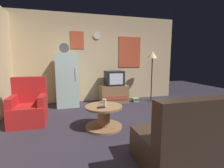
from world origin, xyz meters
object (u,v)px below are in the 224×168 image
tv_stand (114,94)px  armchair (29,107)px  crt_tv (114,78)px  standing_lamp (152,59)px  fridge (67,80)px  coffee_table (104,117)px  remote_control (101,107)px  wine_glass (105,103)px  couch (205,139)px  mug_ceramic_white (104,101)px  book_stack (136,100)px

tv_stand → armchair: size_ratio=0.88×
crt_tv → standing_lamp: bearing=-5.9°
fridge → coffee_table: size_ratio=2.46×
tv_stand → remote_control: bearing=-112.1°
fridge → tv_stand: (1.39, 0.04, -0.48)m
crt_tv → coffee_table: (-0.74, -1.85, -0.54)m
wine_glass → standing_lamp: bearing=42.4°
wine_glass → armchair: armchair is taller
crt_tv → coffee_table: crt_tv is taller
armchair → couch: bearing=-40.0°
mug_ceramic_white → armchair: 1.59m
tv_stand → mug_ceramic_white: 1.82m
tv_stand → crt_tv: 0.49m
wine_glass → book_stack: (1.41, 1.78, -0.46)m
fridge → remote_control: size_ratio=11.80×
mug_ceramic_white → remote_control: size_ratio=0.60×
mug_ceramic_white → couch: (0.97, -1.60, -0.17)m
standing_lamp → fridge: bearing=178.1°
coffee_table → wine_glass: size_ratio=4.80×
fridge → tv_stand: bearing=1.7°
standing_lamp → book_stack: size_ratio=7.30×
tv_stand → book_stack: (0.69, -0.13, -0.21)m
remote_control → book_stack: 2.42m
tv_stand → remote_control: size_ratio=5.60×
wine_glass → remote_control: wine_glass is taller
tv_stand → crt_tv: (0.01, -0.00, 0.49)m
armchair → coffee_table: bearing=-24.6°
wine_glass → remote_control: size_ratio=1.00×
coffee_table → wine_glass: bearing=-79.0°
crt_tv → mug_ceramic_white: 1.83m
tv_stand → wine_glass: 2.06m
standing_lamp → book_stack: 1.41m
wine_glass → couch: (1.01, -1.35, -0.20)m
remote_control → book_stack: size_ratio=0.69×
couch → armchair: bearing=140.0°
couch → tv_stand: bearing=95.1°
standing_lamp → mug_ceramic_white: 2.61m
crt_tv → remote_control: crt_tv is taller
crt_tv → remote_control: (-0.82, -1.99, -0.31)m
armchair → couch: (2.48, -2.08, -0.03)m
standing_lamp → book_stack: bearing=-179.5°
mug_ceramic_white → remote_control: (-0.13, -0.32, -0.03)m
armchair → couch: size_ratio=0.56×
standing_lamp → armchair: 3.73m
crt_tv → standing_lamp: (1.23, -0.13, 0.60)m
standing_lamp → coffee_table: size_ratio=2.21×
crt_tv → coffee_table: bearing=-111.8°
crt_tv → couch: bearing=-85.1°
tv_stand → standing_lamp: standing_lamp is taller
tv_stand → standing_lamp: 1.65m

